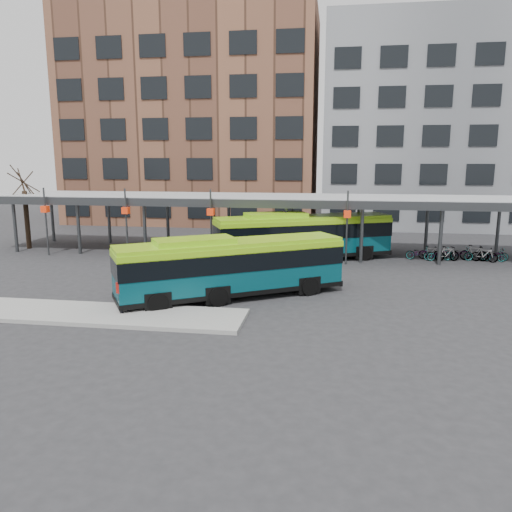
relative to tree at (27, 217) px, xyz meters
The scene contains 10 objects.
ground 21.77m from the tree, 33.69° to the right, with size 120.00×120.00×0.00m, color #28282B.
boarding_island 19.67m from the tree, 50.19° to the right, with size 14.00×3.00×0.18m, color gray.
canopy 18.03m from the tree, ahead, with size 40.00×6.53×4.80m.
tree is the anchor object (origin of this frame).
building_brick 23.18m from the tree, 68.20° to the left, with size 26.00×14.00×22.00m, color brown.
building_grey 40.17m from the tree, 30.47° to the left, with size 24.00×14.00×20.00m, color slate.
bus_front 21.38m from the tree, 31.62° to the right, with size 10.88×7.98×3.12m.
bus_rear 21.18m from the tree, ahead, with size 11.92×7.34×3.30m.
pedestrian 20.51m from the tree, 46.27° to the right, with size 0.70×0.79×1.82m.
bike_rack 31.69m from the tree, ahead, with size 6.82×1.46×1.08m.
Camera 1 is at (5.08, -22.73, 6.84)m, focal length 35.00 mm.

